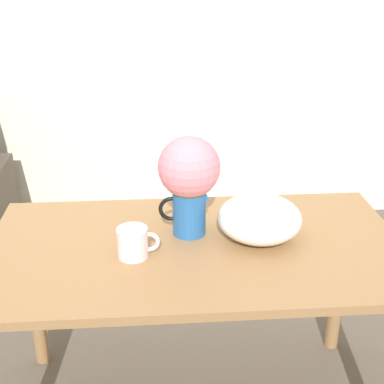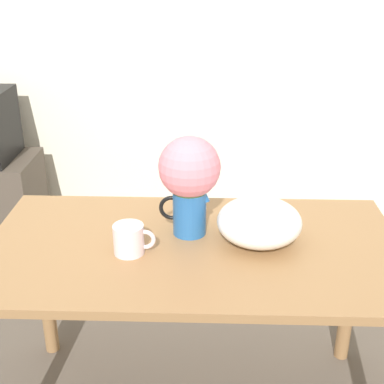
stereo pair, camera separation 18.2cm
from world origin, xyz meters
TOP-DOWN VIEW (x-y plane):
  - wall_back at (0.00, 1.96)m, footprint 8.00×0.05m
  - table at (0.13, 0.25)m, footprint 1.42×0.76m
  - flower_vase at (0.12, 0.33)m, footprint 0.21×0.21m
  - coffee_mug at (-0.07, 0.19)m, footprint 0.14×0.10m
  - white_bowl at (0.35, 0.28)m, footprint 0.29×0.29m

SIDE VIEW (x-z plane):
  - table at x=0.13m, z-range 0.27..1.00m
  - coffee_mug at x=-0.07m, z-range 0.74..0.84m
  - white_bowl at x=0.35m, z-range 0.74..0.89m
  - flower_vase at x=0.12m, z-range 0.78..1.13m
  - wall_back at x=0.00m, z-range 0.00..2.60m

